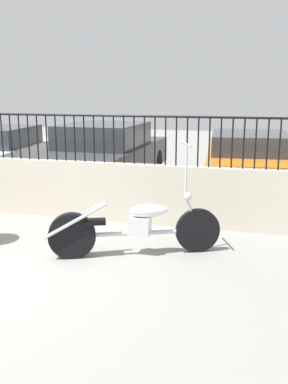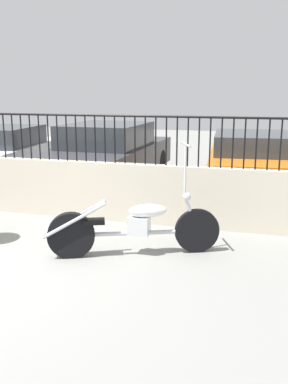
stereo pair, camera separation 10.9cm
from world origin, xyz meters
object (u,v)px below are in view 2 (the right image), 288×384
at_px(car_white, 6,150).
at_px(car_dark_grey, 110,153).
at_px(motorcycle_silver, 127,227).
at_px(car_orange, 252,161).

height_order(car_white, car_dark_grey, car_dark_grey).
relative_size(motorcycle_silver, car_orange, 0.50).
bearing_deg(car_white, motorcycle_silver, -139.21).
bearing_deg(car_white, car_orange, -96.35).
relative_size(car_dark_grey, car_orange, 1.02).
distance_m(car_white, car_dark_grey, 2.94).
relative_size(motorcycle_silver, car_white, 0.51).
height_order(motorcycle_silver, car_white, motorcycle_silver).
bearing_deg(car_dark_grey, car_orange, -86.88).
height_order(car_dark_grey, car_orange, car_dark_grey).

